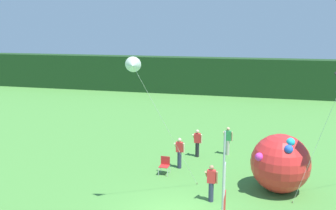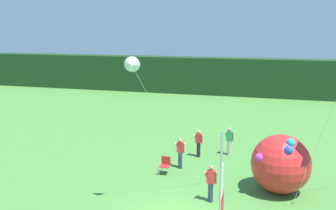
{
  "view_description": "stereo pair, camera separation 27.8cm",
  "coord_description": "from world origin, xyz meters",
  "px_view_note": "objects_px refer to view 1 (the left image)",
  "views": [
    {
      "loc": [
        3.14,
        -13.06,
        7.41
      ],
      "look_at": [
        -0.99,
        2.78,
        3.99
      ],
      "focal_mm": 39.71,
      "sensor_mm": 36.0,
      "label": 1
    },
    {
      "loc": [
        3.41,
        -12.99,
        7.41
      ],
      "look_at": [
        -0.99,
        2.78,
        3.99
      ],
      "focal_mm": 39.71,
      "sensor_mm": 36.0,
      "label": 2
    }
  ],
  "objects_px": {
    "banner_flag": "(224,194)",
    "person_far_right": "(228,140)",
    "person_near_banner": "(179,152)",
    "person_far_left": "(211,182)",
    "inflatable_balloon": "(280,163)",
    "person_mid_field": "(197,142)",
    "kite_white_delta_2": "(133,66)",
    "folding_chair": "(165,164)"
  },
  "relations": [
    {
      "from": "banner_flag",
      "to": "person_far_right",
      "type": "height_order",
      "value": "banner_flag"
    },
    {
      "from": "person_near_banner",
      "to": "person_far_left",
      "type": "bearing_deg",
      "value": -57.63
    },
    {
      "from": "inflatable_balloon",
      "to": "person_mid_field",
      "type": "bearing_deg",
      "value": 140.9
    },
    {
      "from": "person_mid_field",
      "to": "person_far_right",
      "type": "relative_size",
      "value": 0.97
    },
    {
      "from": "inflatable_balloon",
      "to": "kite_white_delta_2",
      "type": "bearing_deg",
      "value": -147.36
    },
    {
      "from": "banner_flag",
      "to": "folding_chair",
      "type": "distance_m",
      "value": 7.25
    },
    {
      "from": "inflatable_balloon",
      "to": "banner_flag",
      "type": "bearing_deg",
      "value": -110.37
    },
    {
      "from": "person_far_left",
      "to": "kite_white_delta_2",
      "type": "relative_size",
      "value": 0.26
    },
    {
      "from": "person_far_left",
      "to": "folding_chair",
      "type": "relative_size",
      "value": 1.87
    },
    {
      "from": "person_near_banner",
      "to": "inflatable_balloon",
      "type": "bearing_deg",
      "value": -17.68
    },
    {
      "from": "folding_chair",
      "to": "person_mid_field",
      "type": "bearing_deg",
      "value": 68.47
    },
    {
      "from": "banner_flag",
      "to": "inflatable_balloon",
      "type": "relative_size",
      "value": 1.57
    },
    {
      "from": "person_far_right",
      "to": "inflatable_balloon",
      "type": "bearing_deg",
      "value": -57.72
    },
    {
      "from": "banner_flag",
      "to": "person_far_left",
      "type": "height_order",
      "value": "banner_flag"
    },
    {
      "from": "person_mid_field",
      "to": "person_near_banner",
      "type": "bearing_deg",
      "value": -106.61
    },
    {
      "from": "person_far_right",
      "to": "inflatable_balloon",
      "type": "relative_size",
      "value": 0.62
    },
    {
      "from": "banner_flag",
      "to": "person_far_right",
      "type": "xyz_separation_m",
      "value": [
        -0.8,
        9.82,
        -1.15
      ]
    },
    {
      "from": "inflatable_balloon",
      "to": "person_far_left",
      "type": "bearing_deg",
      "value": -147.39
    },
    {
      "from": "banner_flag",
      "to": "person_mid_field",
      "type": "height_order",
      "value": "banner_flag"
    },
    {
      "from": "banner_flag",
      "to": "person_mid_field",
      "type": "xyz_separation_m",
      "value": [
        -2.48,
        9.03,
        -1.18
      ]
    },
    {
      "from": "banner_flag",
      "to": "person_far_left",
      "type": "distance_m",
      "value": 3.83
    },
    {
      "from": "folding_chair",
      "to": "person_far_right",
      "type": "bearing_deg",
      "value": 52.78
    },
    {
      "from": "banner_flag",
      "to": "person_near_banner",
      "type": "relative_size",
      "value": 2.55
    },
    {
      "from": "person_far_right",
      "to": "person_far_left",
      "type": "bearing_deg",
      "value": -90.8
    },
    {
      "from": "person_mid_field",
      "to": "kite_white_delta_2",
      "type": "bearing_deg",
      "value": -99.41
    },
    {
      "from": "person_mid_field",
      "to": "inflatable_balloon",
      "type": "bearing_deg",
      "value": -39.1
    },
    {
      "from": "person_far_right",
      "to": "folding_chair",
      "type": "xyz_separation_m",
      "value": [
        -2.85,
        -3.76,
        -0.39
      ]
    },
    {
      "from": "person_far_left",
      "to": "person_far_right",
      "type": "distance_m",
      "value": 6.28
    },
    {
      "from": "person_mid_field",
      "to": "kite_white_delta_2",
      "type": "height_order",
      "value": "kite_white_delta_2"
    },
    {
      "from": "person_mid_field",
      "to": "folding_chair",
      "type": "bearing_deg",
      "value": -111.53
    },
    {
      "from": "person_far_right",
      "to": "inflatable_balloon",
      "type": "xyz_separation_m",
      "value": [
        2.8,
        -4.43,
        0.45
      ]
    },
    {
      "from": "person_near_banner",
      "to": "person_mid_field",
      "type": "relative_size",
      "value": 1.03
    },
    {
      "from": "banner_flag",
      "to": "folding_chair",
      "type": "height_order",
      "value": "banner_flag"
    },
    {
      "from": "banner_flag",
      "to": "person_near_banner",
      "type": "distance_m",
      "value": 7.75
    },
    {
      "from": "inflatable_balloon",
      "to": "folding_chair",
      "type": "distance_m",
      "value": 5.75
    },
    {
      "from": "banner_flag",
      "to": "kite_white_delta_2",
      "type": "height_order",
      "value": "kite_white_delta_2"
    },
    {
      "from": "banner_flag",
      "to": "person_near_banner",
      "type": "xyz_separation_m",
      "value": [
        -3.08,
        7.01,
        -1.16
      ]
    },
    {
      "from": "person_far_right",
      "to": "kite_white_delta_2",
      "type": "height_order",
      "value": "kite_white_delta_2"
    },
    {
      "from": "person_near_banner",
      "to": "folding_chair",
      "type": "distance_m",
      "value": 1.16
    },
    {
      "from": "person_mid_field",
      "to": "inflatable_balloon",
      "type": "distance_m",
      "value": 5.8
    },
    {
      "from": "person_near_banner",
      "to": "inflatable_balloon",
      "type": "height_order",
      "value": "inflatable_balloon"
    },
    {
      "from": "person_mid_field",
      "to": "folding_chair",
      "type": "height_order",
      "value": "person_mid_field"
    }
  ]
}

